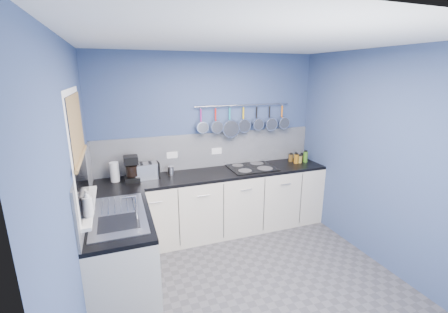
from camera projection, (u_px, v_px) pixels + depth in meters
floor at (252, 284)px, 3.30m from camera, size 3.20×3.00×0.02m
ceiling at (259, 39)px, 2.63m from camera, size 3.20×3.00×0.02m
wall_back at (209, 143)px, 4.34m from camera, size 3.20×0.02×2.50m
wall_front at (378, 262)px, 1.60m from camera, size 3.20×0.02×2.50m
wall_left at (75, 197)px, 2.44m from camera, size 0.02×3.00×2.50m
wall_right at (380, 160)px, 3.50m from camera, size 0.02×3.00×2.50m
backsplash_back at (210, 150)px, 4.34m from camera, size 3.20×0.02×0.50m
backsplash_left at (85, 184)px, 3.01m from camera, size 0.02×1.80×0.50m
cabinet_run_back at (216, 204)px, 4.27m from camera, size 3.20×0.60×0.86m
worktop_back at (216, 174)px, 4.15m from camera, size 3.20×0.60×0.04m
cabinet_run_left at (123, 257)px, 3.03m from camera, size 0.60×1.20×0.86m
worktop_left at (119, 217)px, 2.91m from camera, size 0.60×1.20×0.04m
window_frame at (79, 152)px, 2.64m from camera, size 0.01×1.00×1.10m
window_glass at (79, 152)px, 2.64m from camera, size 0.01×0.90×1.00m
bamboo_blind at (77, 127)px, 2.59m from camera, size 0.01×0.90×0.55m
window_sill at (89, 206)px, 2.79m from camera, size 0.10×0.98×0.03m
sink_unit at (118, 214)px, 2.90m from camera, size 0.50×0.95×0.01m
mixer_tap at (136, 207)px, 2.76m from camera, size 0.12×0.08×0.26m
socket_left at (172, 155)px, 4.15m from camera, size 0.15×0.01×0.09m
socket_right at (217, 151)px, 4.37m from camera, size 0.15×0.01×0.09m
pot_rail at (243, 105)px, 4.31m from camera, size 1.45×0.02×0.02m
soap_bottle_a at (87, 203)px, 2.51m from camera, size 0.11×0.12×0.24m
soap_bottle_b at (89, 201)px, 2.65m from camera, size 0.09×0.09×0.17m
paper_towel at (115, 172)px, 3.78m from camera, size 0.12×0.12×0.25m
coffee_maker at (131, 169)px, 3.77m from camera, size 0.18×0.20×0.32m
toaster at (146, 171)px, 3.89m from camera, size 0.33×0.21×0.20m
canister at (171, 171)px, 4.04m from camera, size 0.09×0.09×0.12m
hob at (251, 167)px, 4.37m from camera, size 0.65×0.57×0.01m
pan_0 at (201, 120)px, 4.13m from camera, size 0.16×0.12×0.35m
pan_1 at (216, 120)px, 4.21m from camera, size 0.18×0.10×0.37m
pan_2 at (230, 122)px, 4.29m from camera, size 0.26×0.09×0.45m
pan_3 at (243, 119)px, 4.35m from camera, size 0.20×0.07×0.39m
pan_4 at (257, 117)px, 4.41m from camera, size 0.17×0.10×0.36m
pan_5 at (269, 117)px, 4.49m from camera, size 0.19×0.11×0.38m
pan_6 at (282, 116)px, 4.55m from camera, size 0.18×0.11×0.37m
condiment_0 at (302, 157)px, 4.71m from camera, size 0.06×0.06×0.10m
condiment_1 at (296, 157)px, 4.68m from camera, size 0.06×0.06×0.11m
condiment_2 at (291, 158)px, 4.66m from camera, size 0.07×0.07×0.11m
condiment_3 at (305, 157)px, 4.62m from camera, size 0.07×0.07×0.16m
condiment_4 at (300, 159)px, 4.59m from camera, size 0.07×0.07×0.11m
condiment_5 at (296, 159)px, 4.56m from camera, size 0.07×0.07×0.14m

